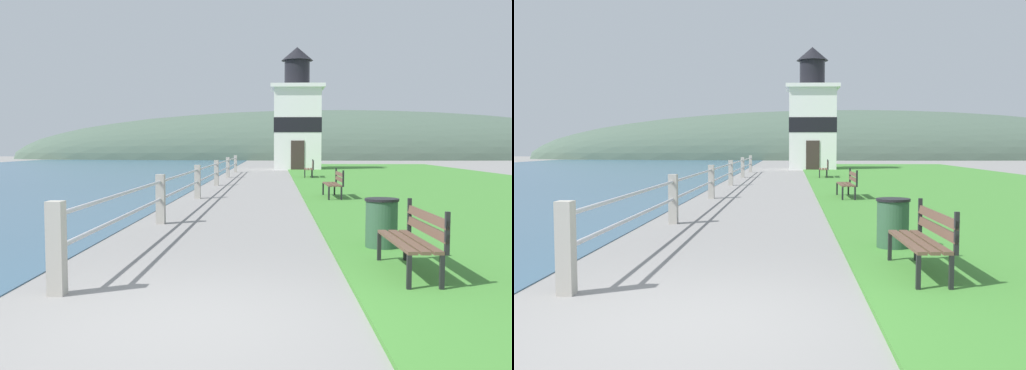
# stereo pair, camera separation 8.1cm
# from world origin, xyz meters

# --- Properties ---
(ground_plane) EXTENTS (160.00, 160.00, 0.00)m
(ground_plane) POSITION_xyz_m (0.00, 0.00, 0.00)
(ground_plane) COLOR gray
(grass_verge) EXTENTS (12.00, 53.29, 0.06)m
(grass_verge) POSITION_xyz_m (7.72, 17.76, 0.03)
(grass_verge) COLOR #428433
(grass_verge) RESTS_ON ground_plane
(seawall_railing) EXTENTS (0.18, 29.38, 1.06)m
(seawall_railing) POSITION_xyz_m (-1.62, 15.60, 0.62)
(seawall_railing) COLOR #A8A399
(seawall_railing) RESTS_ON ground_plane
(park_bench_near) EXTENTS (0.51, 1.69, 0.94)m
(park_bench_near) POSITION_xyz_m (2.59, 1.97, 0.54)
(park_bench_near) COLOR brown
(park_bench_near) RESTS_ON ground_plane
(park_bench_midway) EXTENTS (0.50, 1.78, 0.94)m
(park_bench_midway) POSITION_xyz_m (2.70, 12.55, 0.54)
(park_bench_midway) COLOR brown
(park_bench_midway) RESTS_ON ground_plane
(park_bench_far) EXTENTS (0.56, 1.82, 0.94)m
(park_bench_far) POSITION_xyz_m (2.64, 23.99, 0.54)
(park_bench_far) COLOR brown
(park_bench_far) RESTS_ON ground_plane
(lighthouse) EXTENTS (3.64, 3.64, 8.42)m
(lighthouse) POSITION_xyz_m (2.35, 34.53, 3.47)
(lighthouse) COLOR white
(lighthouse) RESTS_ON ground_plane
(trash_bin) EXTENTS (0.54, 0.54, 0.84)m
(trash_bin) POSITION_xyz_m (2.52, 3.82, 0.42)
(trash_bin) COLOR #2D5138
(trash_bin) RESTS_ON ground_plane
(distant_hillside) EXTENTS (80.00, 16.00, 12.00)m
(distant_hillside) POSITION_xyz_m (8.00, 65.52, 0.00)
(distant_hillside) COLOR #475B4C
(distant_hillside) RESTS_ON ground_plane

